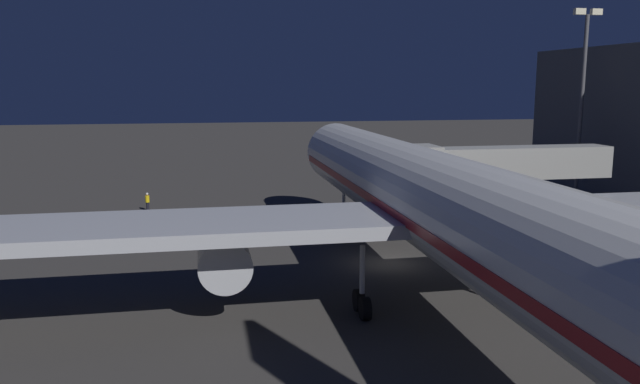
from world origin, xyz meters
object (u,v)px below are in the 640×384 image
at_px(airliner_at_gate, 446,209).
at_px(traffic_cone_nose_port, 353,206).
at_px(jet_bridge, 485,164).
at_px(ground_crew_under_port_wing, 147,201).
at_px(traffic_cone_nose_starboard, 309,207).
at_px(apron_floodlight_mast, 582,93).

xyz_separation_m(airliner_at_gate, traffic_cone_nose_port, (-2.20, -28.68, -5.41)).
xyz_separation_m(jet_bridge, ground_crew_under_port_wing, (27.23, -14.98, -4.79)).
distance_m(jet_bridge, traffic_cone_nose_port, 15.65).
bearing_deg(ground_crew_under_port_wing, jet_bridge, 151.18).
xyz_separation_m(traffic_cone_nose_port, traffic_cone_nose_starboard, (4.40, 0.00, 0.00)).
xyz_separation_m(jet_bridge, traffic_cone_nose_starboard, (12.04, -12.51, -5.50)).
height_order(airliner_at_gate, traffic_cone_nose_starboard, airliner_at_gate).
distance_m(ground_crew_under_port_wing, traffic_cone_nose_port, 19.75).
bearing_deg(traffic_cone_nose_starboard, traffic_cone_nose_port, 180.00).
bearing_deg(traffic_cone_nose_port, ground_crew_under_port_wing, -7.20).
bearing_deg(traffic_cone_nose_starboard, jet_bridge, 133.92).
distance_m(apron_floodlight_mast, traffic_cone_nose_starboard, 29.75).
bearing_deg(jet_bridge, traffic_cone_nose_port, -58.57).
relative_size(jet_bridge, traffic_cone_nose_starboard, 32.37).
distance_m(ground_crew_under_port_wing, traffic_cone_nose_starboard, 15.40).
distance_m(airliner_at_gate, jet_bridge, 18.93).
height_order(ground_crew_under_port_wing, traffic_cone_nose_starboard, ground_crew_under_port_wing).
xyz_separation_m(airliner_at_gate, jet_bridge, (-9.84, -16.17, 0.09)).
distance_m(jet_bridge, ground_crew_under_port_wing, 31.44).
xyz_separation_m(apron_floodlight_mast, ground_crew_under_port_wing, (42.88, -3.37, -10.11)).
relative_size(apron_floodlight_mast, ground_crew_under_port_wing, 10.78).
xyz_separation_m(jet_bridge, apron_floodlight_mast, (-15.66, -11.61, 5.32)).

